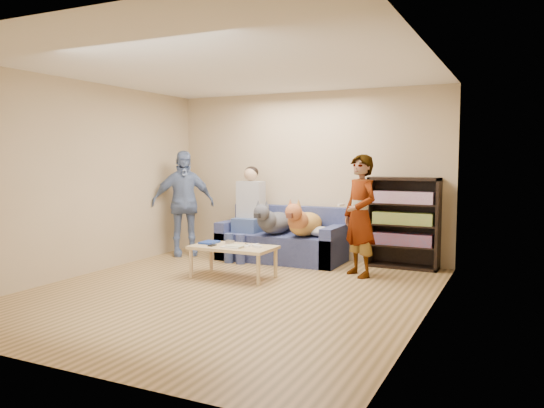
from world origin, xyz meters
The scene contains 27 objects.
ground centered at (0.00, 0.00, 0.00)m, with size 5.00×5.00×0.00m, color olive.
ceiling centered at (0.00, 0.00, 2.60)m, with size 5.00×5.00×0.00m, color white.
wall_back centered at (0.00, 2.50, 1.30)m, with size 4.50×4.50×0.00m, color tan.
wall_front centered at (0.00, -2.50, 1.30)m, with size 4.50×4.50×0.00m, color tan.
wall_left centered at (-2.25, 0.00, 1.30)m, with size 5.00×5.00×0.00m, color tan.
wall_right centered at (2.25, 0.00, 1.30)m, with size 5.00×5.00×0.00m, color tan.
blanket centered at (0.42, 1.98, 0.50)m, with size 0.41×0.35×0.14m, color #AAABAF.
person_standing_right centered at (1.14, 1.53, 0.81)m, with size 0.59×0.39×1.62m, color gray.
person_standing_left centered at (-1.87, 1.78, 0.85)m, with size 0.99×0.41×1.69m, color #768EBE.
held_controller centered at (0.94, 1.33, 0.96)m, with size 0.04×0.11×0.03m, color white.
notebook_blue centered at (-0.74, 0.77, 0.43)m, with size 0.20×0.26×0.03m, color navy.
papers centered at (-0.29, 0.62, 0.43)m, with size 0.26×0.20×0.01m, color silver.
magazine centered at (-0.26, 0.64, 0.44)m, with size 0.22×0.17×0.01m, color #BCBB97.
camera_silver centered at (-0.46, 0.84, 0.45)m, with size 0.11×0.06×0.05m, color silver.
controller_a centered at (-0.06, 0.82, 0.43)m, with size 0.04×0.13×0.03m, color white.
controller_b centered at (0.02, 0.74, 0.43)m, with size 0.09×0.06×0.03m, color white.
headphone_cup_a centered at (-0.14, 0.70, 0.43)m, with size 0.07×0.07×0.02m, color white.
headphone_cup_b centered at (-0.14, 0.78, 0.43)m, with size 0.07×0.07×0.02m, color white.
pen_orange centered at (-0.36, 0.56, 0.42)m, with size 0.01×0.01×0.14m, color orange.
pen_black centered at (-0.22, 0.90, 0.42)m, with size 0.01×0.01×0.14m, color black.
wallet centered at (-0.59, 0.60, 0.43)m, with size 0.07×0.12×0.01m, color black.
sofa centered at (-0.25, 2.10, 0.28)m, with size 1.90×0.85×0.82m.
person_seated centered at (-0.79, 1.97, 0.77)m, with size 0.40×0.73×1.47m.
dog_gray centered at (-0.30, 1.87, 0.62)m, with size 0.38×1.23×0.55m.
dog_tan centered at (0.18, 1.89, 0.63)m, with size 0.40×1.16×0.58m.
coffee_table centered at (-0.34, 0.72, 0.37)m, with size 1.10×0.60×0.42m.
bookshelf centered at (1.55, 2.33, 0.68)m, with size 1.00×0.34×1.30m.
Camera 1 is at (3.11, -5.27, 1.58)m, focal length 35.00 mm.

